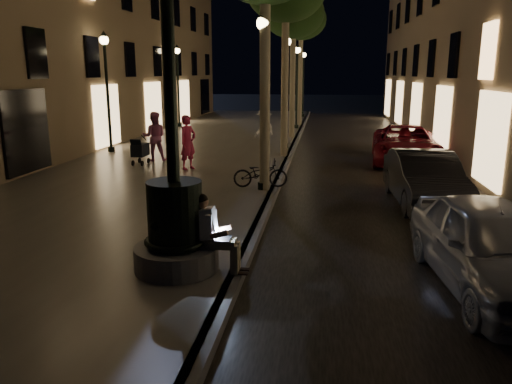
% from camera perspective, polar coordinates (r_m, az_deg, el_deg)
% --- Properties ---
extents(ground, '(120.00, 120.00, 0.00)m').
position_cam_1_polar(ground, '(20.90, 3.96, 4.10)').
color(ground, black).
rests_on(ground, ground).
extents(cobble_lane, '(6.00, 45.00, 0.02)m').
position_cam_1_polar(cobble_lane, '(20.91, 12.21, 3.86)').
color(cobble_lane, black).
rests_on(cobble_lane, ground).
extents(promenade, '(8.00, 45.00, 0.20)m').
position_cam_1_polar(promenade, '(21.52, -6.75, 4.58)').
color(promenade, '#635E57').
rests_on(promenade, ground).
extents(curb_strip, '(0.25, 45.00, 0.20)m').
position_cam_1_polar(curb_strip, '(20.88, 3.97, 4.37)').
color(curb_strip, '#59595B').
rests_on(curb_strip, ground).
extents(fountain_lamppost, '(1.40, 1.40, 5.21)m').
position_cam_1_polar(fountain_lamppost, '(8.23, -9.25, -2.11)').
color(fountain_lamppost, '#59595B').
rests_on(fountain_lamppost, promenade).
extents(seated_man_laptop, '(0.94, 0.32, 1.31)m').
position_cam_1_polar(seated_man_laptop, '(8.17, -5.05, -4.42)').
color(seated_man_laptop, tan).
rests_on(seated_man_laptop, promenade).
extents(tree_third, '(3.00, 3.00, 7.20)m').
position_cam_1_polar(tree_third, '(25.77, 4.31, 19.56)').
color(tree_third, '#6B604C').
rests_on(tree_third, promenade).
extents(tree_far, '(3.00, 3.00, 7.50)m').
position_cam_1_polar(tree_far, '(31.76, 5.20, 18.92)').
color(tree_far, '#6B604C').
rests_on(tree_far, promenade).
extents(lamp_curb_a, '(0.36, 0.36, 4.81)m').
position_cam_1_polar(lamp_curb_a, '(13.68, 0.81, 12.80)').
color(lamp_curb_a, black).
rests_on(lamp_curb_a, promenade).
extents(lamp_curb_b, '(0.36, 0.36, 4.81)m').
position_cam_1_polar(lamp_curb_b, '(21.64, 3.48, 13.03)').
color(lamp_curb_b, black).
rests_on(lamp_curb_b, promenade).
extents(lamp_curb_c, '(0.36, 0.36, 4.81)m').
position_cam_1_polar(lamp_curb_c, '(29.62, 4.72, 13.13)').
color(lamp_curb_c, black).
rests_on(lamp_curb_c, promenade).
extents(lamp_curb_d, '(0.36, 0.36, 4.81)m').
position_cam_1_polar(lamp_curb_d, '(37.61, 5.43, 13.18)').
color(lamp_curb_d, black).
rests_on(lamp_curb_d, promenade).
extents(lamp_left_b, '(0.36, 0.36, 4.81)m').
position_cam_1_polar(lamp_left_b, '(21.45, -16.72, 12.50)').
color(lamp_left_b, black).
rests_on(lamp_left_b, promenade).
extents(lamp_left_c, '(0.36, 0.36, 4.81)m').
position_cam_1_polar(lamp_left_c, '(30.85, -8.92, 13.03)').
color(lamp_left_c, black).
rests_on(lamp_left_c, promenade).
extents(stroller, '(0.46, 1.02, 1.04)m').
position_cam_1_polar(stroller, '(18.23, -13.11, 4.69)').
color(stroller, black).
rests_on(stroller, promenade).
extents(car_front, '(2.13, 4.42, 1.46)m').
position_cam_1_polar(car_front, '(8.77, 25.37, -5.61)').
color(car_front, '#999BA1').
rests_on(car_front, ground).
extents(car_second, '(1.69, 4.34, 1.41)m').
position_cam_1_polar(car_second, '(13.69, 18.73, 1.41)').
color(car_second, black).
rests_on(car_second, ground).
extents(car_third, '(2.78, 5.33, 1.43)m').
position_cam_1_polar(car_third, '(20.01, 16.67, 5.22)').
color(car_third, maroon).
rests_on(car_third, ground).
extents(pedestrian_red, '(0.71, 0.79, 1.83)m').
position_cam_1_polar(pedestrian_red, '(16.99, -7.79, 5.63)').
color(pedestrian_red, '#C52750').
rests_on(pedestrian_red, promenade).
extents(pedestrian_pink, '(1.03, 0.89, 1.81)m').
position_cam_1_polar(pedestrian_pink, '(18.85, -11.54, 6.23)').
color(pedestrian_pink, '#C869A2').
rests_on(pedestrian_pink, promenade).
extents(pedestrian_white, '(1.14, 1.25, 1.69)m').
position_cam_1_polar(pedestrian_white, '(21.59, 0.94, 7.23)').
color(pedestrian_white, silver).
rests_on(pedestrian_white, promenade).
extents(bicycle, '(1.61, 0.78, 0.81)m').
position_cam_1_polar(bicycle, '(14.22, 0.50, 2.15)').
color(bicycle, black).
rests_on(bicycle, promenade).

